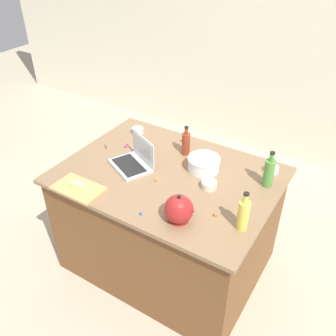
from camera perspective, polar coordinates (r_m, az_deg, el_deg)
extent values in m
plane|color=#B7A88E|center=(3.26, 0.00, -13.89)|extent=(12.00, 12.00, 0.00)
cube|color=beige|center=(4.34, 16.36, 18.04)|extent=(8.00, 0.10, 2.60)
cube|color=brown|center=(2.95, 0.00, -8.27)|extent=(1.46, 1.06, 0.87)
cube|color=#846647|center=(2.66, 0.00, -1.15)|extent=(1.52, 1.12, 0.03)
cube|color=#B7B7BC|center=(2.73, -5.82, 0.32)|extent=(0.38, 0.33, 0.02)
cube|color=black|center=(2.72, -6.02, 0.44)|extent=(0.31, 0.26, 0.00)
cube|color=#B7B7BC|center=(2.72, -3.79, 2.94)|extent=(0.27, 0.14, 0.20)
cube|color=silver|center=(2.72, -3.91, 2.91)|extent=(0.24, 0.12, 0.18)
cylinder|color=white|center=(2.68, 5.48, 0.59)|extent=(0.23, 0.23, 0.10)
cylinder|color=black|center=(2.68, 5.49, 0.68)|extent=(0.19, 0.19, 0.08)
torus|color=white|center=(2.65, 5.54, 1.45)|extent=(0.24, 0.24, 0.01)
cylinder|color=maroon|center=(2.83, 2.77, 3.69)|extent=(0.06, 0.06, 0.17)
cylinder|color=maroon|center=(2.78, 2.83, 5.67)|extent=(0.03, 0.03, 0.05)
cylinder|color=black|center=(2.76, 2.85, 6.22)|extent=(0.03, 0.03, 0.01)
cylinder|color=#4C8C38|center=(2.58, 15.18, -0.79)|extent=(0.07, 0.07, 0.20)
cylinder|color=#4C8C38|center=(2.51, 15.61, 1.58)|extent=(0.03, 0.03, 0.06)
cylinder|color=black|center=(2.49, 15.73, 2.24)|extent=(0.03, 0.03, 0.01)
cylinder|color=#DBC64C|center=(2.20, 11.45, -7.14)|extent=(0.07, 0.07, 0.19)
cylinder|color=#DBC64C|center=(2.12, 11.83, -4.62)|extent=(0.03, 0.03, 0.05)
cylinder|color=black|center=(2.10, 11.93, -3.91)|extent=(0.03, 0.03, 0.01)
cylinder|color=maroon|center=(2.28, 1.63, -7.75)|extent=(0.13, 0.13, 0.01)
sphere|color=maroon|center=(2.23, 1.66, -6.32)|extent=(0.18, 0.18, 0.18)
cone|color=maroon|center=(2.19, 3.61, -6.73)|extent=(0.08, 0.03, 0.07)
sphere|color=black|center=(2.17, 1.70, -4.46)|extent=(0.02, 0.02, 0.02)
cube|color=tan|center=(2.57, -13.56, -3.08)|extent=(0.34, 0.21, 0.02)
cube|color=#F4E58C|center=(2.55, -13.50, -2.66)|extent=(0.11, 0.05, 0.04)
cylinder|color=beige|center=(2.52, 6.30, -2.56)|extent=(0.10, 0.10, 0.05)
cylinder|color=white|center=(2.76, 15.63, -0.17)|extent=(0.09, 0.09, 0.05)
cylinder|color=beige|center=(3.16, -4.67, 5.74)|extent=(0.10, 0.10, 0.05)
sphere|color=red|center=(2.98, -9.50, 3.17)|extent=(0.02, 0.02, 0.02)
sphere|color=blue|center=(2.63, 6.63, -1.33)|extent=(0.02, 0.02, 0.02)
sphere|color=blue|center=(2.31, -4.18, -6.93)|extent=(0.02, 0.02, 0.02)
sphere|color=#CC3399|center=(2.71, 6.56, -0.03)|extent=(0.02, 0.02, 0.02)
sphere|color=orange|center=(2.58, -1.88, -1.82)|extent=(0.02, 0.02, 0.02)
sphere|color=orange|center=(2.32, 7.23, -7.10)|extent=(0.02, 0.02, 0.02)
sphere|color=red|center=(3.04, 2.07, 4.27)|extent=(0.02, 0.02, 0.02)
sphere|color=green|center=(3.02, -9.59, 3.56)|extent=(0.02, 0.02, 0.02)
sphere|color=#CC3399|center=(2.97, -6.50, 3.34)|extent=(0.02, 0.02, 0.02)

